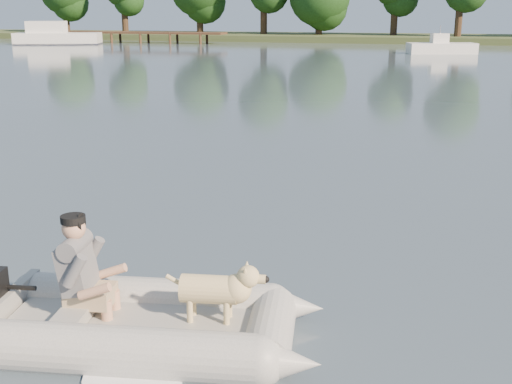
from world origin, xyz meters
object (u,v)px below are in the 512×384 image
(dock, at_px, (135,37))
(man, at_px, (79,264))
(dog, at_px, (209,294))
(motorboat, at_px, (442,40))
(cabin_cruiser, at_px, (58,33))
(dinghy, at_px, (145,286))

(dock, relative_size, man, 17.60)
(man, bearing_deg, dock, 106.50)
(dog, xyz_separation_m, motorboat, (2.06, 43.91, 0.46))
(dock, xyz_separation_m, cabin_cruiser, (-5.44, -4.55, 0.52))
(man, height_order, motorboat, motorboat)
(dog, distance_m, cabin_cruiser, 57.21)
(dinghy, relative_size, motorboat, 0.90)
(dinghy, bearing_deg, motorboat, 77.56)
(cabin_cruiser, bearing_deg, man, -75.83)
(dock, distance_m, dinghy, 58.28)
(dinghy, height_order, motorboat, motorboat)
(man, bearing_deg, dinghy, -4.24)
(dog, height_order, motorboat, motorboat)
(dinghy, height_order, cabin_cruiser, cabin_cruiser)
(cabin_cruiser, bearing_deg, motorboat, -24.58)
(dock, distance_m, motorboat, 29.49)
(dock, height_order, cabin_cruiser, cabin_cruiser)
(dock, height_order, dinghy, dinghy)
(dock, xyz_separation_m, motorboat, (28.30, -8.28, 0.44))
(dock, distance_m, man, 58.04)
(dinghy, relative_size, cabin_cruiser, 0.56)
(dog, height_order, cabin_cruiser, cabin_cruiser)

